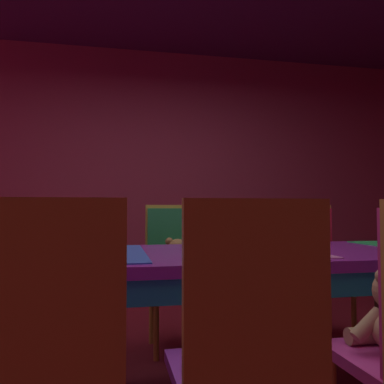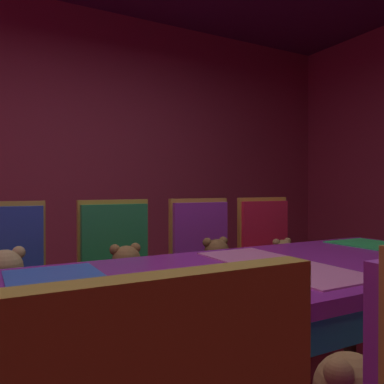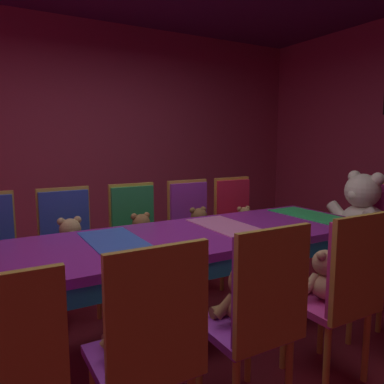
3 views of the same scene
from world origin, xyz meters
TOP-DOWN VIEW (x-y plane):
  - wall_left at (-2.60, 0.00)m, footprint 0.12×6.40m
  - banquet_table at (0.00, 0.00)m, footprint 0.90×2.93m
  - chair_left_0 at (-0.88, -1.11)m, footprint 0.42×0.41m
  - teddy_left_0 at (-0.74, -1.11)m, footprint 0.24×0.31m
  - chair_left_1 at (-0.87, -0.55)m, footprint 0.42×0.41m
  - teddy_left_1 at (-0.73, -0.55)m, footprint 0.26×0.34m
  - chair_left_2 at (-0.87, 0.02)m, footprint 0.42×0.41m
  - teddy_left_2 at (-0.72, 0.02)m, footprint 0.25×0.32m
  - chair_left_3 at (-0.86, 0.58)m, footprint 0.42×0.41m
  - teddy_left_3 at (-0.72, 0.58)m, footprint 0.25×0.32m
  - chair_left_4 at (-0.86, 1.09)m, footprint 0.42×0.41m
  - teddy_left_4 at (-0.72, 1.09)m, footprint 0.22×0.28m
  - chair_right_1 at (0.85, -0.58)m, footprint 0.42×0.41m
  - teddy_right_1 at (0.71, -0.58)m, footprint 0.25×0.32m
  - chair_right_2 at (0.85, -0.03)m, footprint 0.42×0.41m
  - teddy_right_2 at (0.71, -0.03)m, footprint 0.24×0.30m

SIDE VIEW (x-z plane):
  - teddy_left_4 at x=-0.72m, z-range 0.44..0.70m
  - teddy_right_2 at x=0.71m, z-range 0.44..0.72m
  - teddy_left_0 at x=-0.74m, z-range 0.44..0.73m
  - teddy_right_1 at x=0.71m, z-range 0.44..0.74m
  - teddy_left_3 at x=-0.72m, z-range 0.44..0.74m
  - teddy_left_2 at x=-0.72m, z-range 0.44..0.74m
  - chair_left_0 at x=-0.88m, z-range 0.10..1.09m
  - chair_left_1 at x=-0.87m, z-range 0.10..1.09m
  - chair_left_2 at x=-0.87m, z-range 0.10..1.09m
  - chair_left_3 at x=-0.86m, z-range 0.10..1.09m
  - chair_left_4 at x=-0.86m, z-range 0.10..1.09m
  - chair_right_1 at x=0.85m, z-range 0.10..1.09m
  - chair_right_2 at x=0.85m, z-range 0.10..1.09m
  - teddy_left_1 at x=-0.73m, z-range 0.44..0.76m
  - banquet_table at x=0.00m, z-range 0.28..1.03m
  - wall_left at x=-2.60m, z-range 0.00..2.80m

